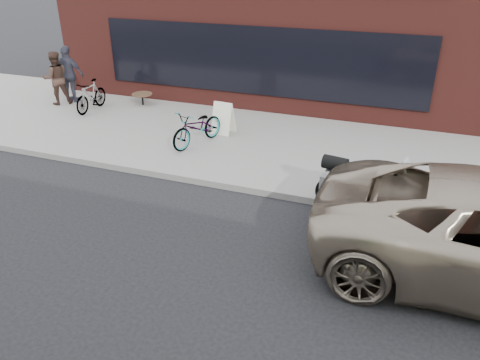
{
  "coord_description": "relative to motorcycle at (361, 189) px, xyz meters",
  "views": [
    {
      "loc": [
        2.44,
        -4.31,
        4.7
      ],
      "look_at": [
        -0.26,
        2.96,
        0.85
      ],
      "focal_mm": 35.0,
      "sensor_mm": 36.0,
      "label": 1
    }
  ],
  "objects": [
    {
      "name": "ground",
      "position": [
        -1.86,
        -3.9,
        -0.58
      ],
      "size": [
        120.0,
        120.0,
        0.0
      ],
      "primitive_type": "plane",
      "color": "black",
      "rests_on": "ground"
    },
    {
      "name": "near_sidewalk",
      "position": [
        -1.86,
        3.1,
        -0.51
      ],
      "size": [
        44.0,
        6.0,
        0.15
      ],
      "primitive_type": "cube",
      "color": "gray",
      "rests_on": "ground"
    },
    {
      "name": "storefront",
      "position": [
        -3.86,
        10.08,
        1.67
      ],
      "size": [
        14.0,
        10.07,
        4.5
      ],
      "color": "#5D241E",
      "rests_on": "ground"
    },
    {
      "name": "motorcycle",
      "position": [
        0.0,
        0.0,
        0.0
      ],
      "size": [
        2.13,
        0.74,
        1.35
      ],
      "rotation": [
        0.0,
        0.0,
        -0.17
      ],
      "color": "black",
      "rests_on": "ground"
    },
    {
      "name": "bicycle_front",
      "position": [
        -4.36,
        1.97,
        0.03
      ],
      "size": [
        1.11,
        1.86,
        0.92
      ],
      "primitive_type": "imported",
      "rotation": [
        0.0,
        0.0,
        -0.3
      ],
      "color": "gray",
      "rests_on": "near_sidewalk"
    },
    {
      "name": "bicycle_rear",
      "position": [
        -8.65,
        3.37,
        0.03
      ],
      "size": [
        0.51,
        1.57,
        0.93
      ],
      "primitive_type": "imported",
      "rotation": [
        0.0,
        0.0,
        0.04
      ],
      "color": "gray",
      "rests_on": "near_sidewalk"
    },
    {
      "name": "sandwich_sign",
      "position": [
        -4.06,
        2.96,
        -0.0
      ],
      "size": [
        0.59,
        0.55,
        0.86
      ],
      "rotation": [
        0.0,
        0.0,
        -0.1
      ],
      "color": "white",
      "rests_on": "near_sidewalk"
    },
    {
      "name": "cafe_table",
      "position": [
        -7.49,
        4.43,
        -0.1
      ],
      "size": [
        0.64,
        0.64,
        0.37
      ],
      "color": "black",
      "rests_on": "near_sidewalk"
    },
    {
      "name": "cafe_patron_left",
      "position": [
        -10.07,
        3.58,
        0.41
      ],
      "size": [
        1.03,
        1.03,
        1.68
      ],
      "primitive_type": "imported",
      "rotation": [
        0.0,
        0.0,
        3.92
      ],
      "color": "#442E24",
      "rests_on": "near_sidewalk"
    },
    {
      "name": "cafe_patron_right",
      "position": [
        -9.85,
        3.96,
        0.47
      ],
      "size": [
        1.08,
        0.49,
        1.81
      ],
      "primitive_type": "imported",
      "rotation": [
        0.0,
        0.0,
        3.19
      ],
      "color": "#3B3C4B",
      "rests_on": "near_sidewalk"
    }
  ]
}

